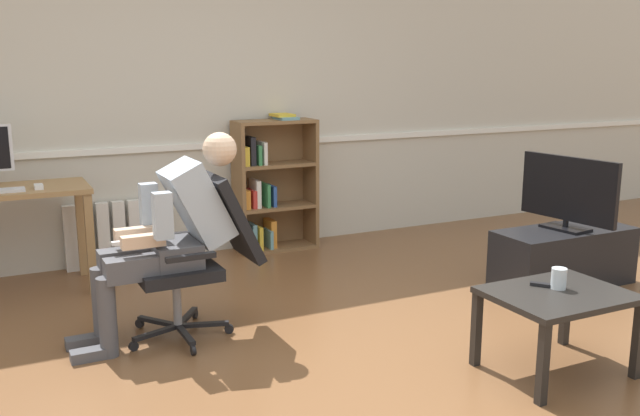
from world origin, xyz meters
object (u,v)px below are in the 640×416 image
Objects in this scene: computer_mouse at (39,187)px; person_seated at (170,232)px; spare_remote at (545,285)px; office_chair at (201,249)px; coffee_table at (558,303)px; drinking_glass at (559,278)px; bookshelf at (270,187)px; tv_screen at (568,192)px; radiator at (119,233)px; tv_stand at (563,257)px.

person_seated reaches higher than computer_mouse.
office_chair is at bearing -78.89° from spare_remote.
person_seated is (-0.18, -0.00, 0.13)m from office_chair.
spare_remote is at bearing 92.85° from coffee_table.
drinking_glass is 0.08m from spare_remote.
bookshelf is 2.86m from spare_remote.
office_chair is (-1.08, -1.58, -0.03)m from bookshelf.
tv_screen reaches higher than coffee_table.
computer_mouse is 0.94m from radiator.
person_seated is 10.87× the size of drinking_glass.
office_chair is at bearing 138.13° from coffee_table.
coffee_table is at bearing -81.86° from bookshelf.
radiator is 1.72m from person_seated.
tv_screen is at bearing -34.87° from radiator.
coffee_table is (1.68, -1.34, -0.27)m from person_seated.
office_chair is at bearing 173.74° from tv_stand.
bookshelf is at bearing 140.62° from person_seated.
radiator is (0.60, 0.51, -0.51)m from computer_mouse.
spare_remote is (1.68, -2.93, 0.19)m from radiator.
radiator is at bearing -174.45° from office_chair.
office_chair is at bearing -55.97° from computer_mouse.
drinking_glass reaches higher than spare_remote.
radiator is 0.79× the size of tv_stand.
bookshelf reaches higher than coffee_table.
tv_screen is 1.11× the size of coffee_table.
spare_remote is (1.50, -1.25, -0.07)m from office_chair.
office_chair reaches higher than spare_remote.
computer_mouse reaches higher than drinking_glass.
tv_stand is at bearing 83.43° from person_seated.
tv_stand is 1.35× the size of tv_screen.
person_seated is at bearing 174.18° from tv_stand.
person_seated is 8.06× the size of spare_remote.
tv_screen is at bearing 83.00° from office_chair.
drinking_glass is at bearing 125.29° from tv_screen.
computer_mouse is 1.32m from person_seated.
computer_mouse is 3.75m from tv_stand.
computer_mouse is 0.10× the size of office_chair.
spare_remote is at bearing -60.11° from radiator.
person_seated reaches higher than tv_screen.
bookshelf is 2.43m from tv_screen.
coffee_table is (2.29, -2.51, -0.39)m from computer_mouse.
tv_screen is 1.51m from spare_remote.
radiator is at bearing 179.45° from person_seated.
person_seated is at bearing 142.79° from drinking_glass.
drinking_glass is at bearing -46.74° from computer_mouse.
coffee_table is 0.13m from drinking_glass.
computer_mouse is 0.12× the size of radiator.
person_seated is at bearing -62.50° from computer_mouse.
person_seated is 2.16m from drinking_glass.
bookshelf is at bearing -4.32° from radiator.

